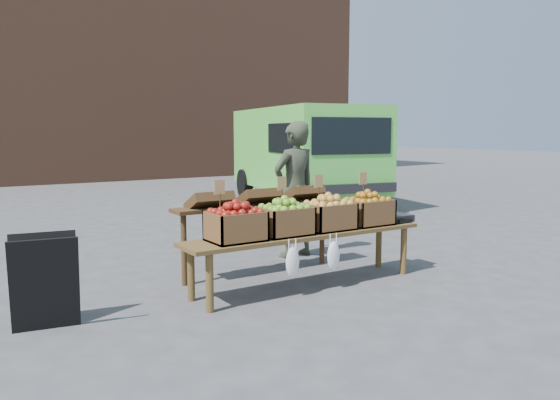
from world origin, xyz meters
TOP-DOWN VIEW (x-y plane):
  - ground at (0.00, 0.00)m, footprint 80.00×80.00m
  - brick_building at (0.00, 15.00)m, footprint 24.00×4.00m
  - delivery_van at (4.30, 5.39)m, footprint 3.07×5.04m
  - vendor at (1.07, 1.11)m, footprint 0.66×0.47m
  - chalkboard_sign at (-2.11, 0.06)m, footprint 0.56×0.36m
  - back_table at (0.24, 0.62)m, footprint 2.10×0.44m
  - display_bench at (0.39, -0.10)m, footprint 2.70×0.56m
  - crate_golden_apples at (-0.44, -0.10)m, footprint 0.50×0.40m
  - crate_russet_pears at (0.11, -0.10)m, footprint 0.50×0.40m
  - crate_red_apples at (0.66, -0.10)m, footprint 0.50×0.40m
  - crate_green_apples at (1.21, -0.10)m, footprint 0.50×0.40m
  - weighing_scale at (1.64, -0.10)m, footprint 0.34×0.30m

SIDE VIEW (x-z plane):
  - ground at x=0.00m, z-range 0.00..0.00m
  - display_bench at x=0.39m, z-range 0.00..0.57m
  - chalkboard_sign at x=-2.11m, z-range 0.00..0.78m
  - back_table at x=0.24m, z-range 0.00..1.04m
  - weighing_scale at x=1.64m, z-range 0.57..0.65m
  - crate_golden_apples at x=-0.44m, z-range 0.57..0.85m
  - crate_russet_pears at x=0.11m, z-range 0.57..0.85m
  - crate_red_apples at x=0.66m, z-range 0.57..0.85m
  - crate_green_apples at x=1.21m, z-range 0.57..0.85m
  - vendor at x=1.07m, z-range 0.00..1.72m
  - delivery_van at x=4.30m, z-range 0.00..2.11m
  - brick_building at x=0.00m, z-range 0.00..10.00m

